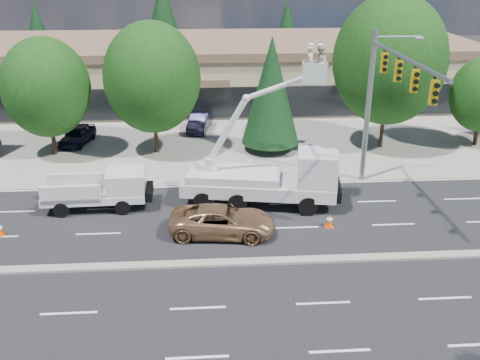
{
  "coord_description": "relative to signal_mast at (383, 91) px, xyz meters",
  "views": [
    {
      "loc": [
        0.52,
        -20.65,
        12.87
      ],
      "look_at": [
        2.14,
        3.95,
        2.4
      ],
      "focal_mm": 40.0,
      "sensor_mm": 36.0,
      "label": 1
    }
  ],
  "objects": [
    {
      "name": "signal_mast",
      "position": [
        0.0,
        0.0,
        0.0
      ],
      "size": [
        2.76,
        10.16,
        9.0
      ],
      "color": "gray",
      "rests_on": "ground"
    },
    {
      "name": "tree_front_e",
      "position": [
        -5.03,
        7.96,
        -1.8
      ],
      "size": [
        4.02,
        4.02,
        7.93
      ],
      "color": "#332114",
      "rests_on": "ground"
    },
    {
      "name": "strip_mall",
      "position": [
        -10.03,
        22.93,
        -3.23
      ],
      "size": [
        50.4,
        15.4,
        5.5
      ],
      "color": "tan",
      "rests_on": "ground"
    },
    {
      "name": "tree_front_f",
      "position": [
        2.97,
        7.96,
        0.16
      ],
      "size": [
        7.65,
        7.65,
        10.62
      ],
      "color": "#332114",
      "rests_on": "ground"
    },
    {
      "name": "traffic_cone_b",
      "position": [
        -10.94,
        -2.77,
        -5.72
      ],
      "size": [
        0.4,
        0.4,
        0.7
      ],
      "color": "#FF4908",
      "rests_on": "ground"
    },
    {
      "name": "ground",
      "position": [
        -10.03,
        -7.04,
        -6.06
      ],
      "size": [
        140.0,
        140.0,
        0.0
      ],
      "primitive_type": "plane",
      "color": "black",
      "rests_on": "ground"
    },
    {
      "name": "tree_back_d",
      "position": [
        11.97,
        34.96,
        -0.25
      ],
      "size": [
        5.49,
        5.49,
        10.82
      ],
      "color": "#332114",
      "rests_on": "ground"
    },
    {
      "name": "tree_back_b",
      "position": [
        -14.03,
        34.96,
        -0.29
      ],
      "size": [
        5.45,
        5.45,
        10.75
      ],
      "color": "#332114",
      "rests_on": "ground"
    },
    {
      "name": "parked_car_west",
      "position": [
        -18.93,
        10.14,
        -5.38
      ],
      "size": [
        2.4,
        4.21,
        1.35
      ],
      "primitive_type": "imported",
      "rotation": [
        0.0,
        0.0,
        -0.21
      ],
      "color": "black",
      "rests_on": "ground"
    },
    {
      "name": "tree_back_c",
      "position": [
        -0.03,
        34.96,
        -1.66
      ],
      "size": [
        4.16,
        4.16,
        8.2
      ],
      "color": "#332114",
      "rests_on": "ground"
    },
    {
      "name": "tree_front_d",
      "position": [
        -13.03,
        7.96,
        -0.8
      ],
      "size": [
        6.47,
        6.47,
        8.98
      ],
      "color": "#332114",
      "rests_on": "ground"
    },
    {
      "name": "concrete_apron",
      "position": [
        -10.03,
        12.96,
        -6.05
      ],
      "size": [
        140.0,
        22.0,
        0.01
      ],
      "primitive_type": "cube",
      "color": "gray",
      "rests_on": "ground"
    },
    {
      "name": "traffic_cone_c",
      "position": [
        -9.9,
        -3.56,
        -5.72
      ],
      "size": [
        0.4,
        0.4,
        0.7
      ],
      "color": "#FF4908",
      "rests_on": "ground"
    },
    {
      "name": "parked_car_east",
      "position": [
        -10.03,
        12.82,
        -5.38
      ],
      "size": [
        2.13,
        4.29,
        1.35
      ],
      "primitive_type": "imported",
      "rotation": [
        0.0,
        0.0,
        -0.18
      ],
      "color": "black",
      "rests_on": "ground"
    },
    {
      "name": "utility_pickup",
      "position": [
        -15.23,
        -0.83,
        -5.19
      ],
      "size": [
        5.54,
        2.31,
        2.1
      ],
      "rotation": [
        0.0,
        0.0,
        0.03
      ],
      "color": "silver",
      "rests_on": "ground"
    },
    {
      "name": "traffic_cone_d",
      "position": [
        -3.37,
        -3.84,
        -5.72
      ],
      "size": [
        0.4,
        0.4,
        0.7
      ],
      "color": "#FF4908",
      "rests_on": "ground"
    },
    {
      "name": "road_median",
      "position": [
        -10.03,
        -7.04,
        -6.0
      ],
      "size": [
        120.0,
        0.55,
        0.12
      ],
      "primitive_type": "cube",
      "color": "gray",
      "rests_on": "ground"
    },
    {
      "name": "tree_front_c",
      "position": [
        -20.03,
        7.96,
        -1.36
      ],
      "size": [
        5.79,
        5.79,
        8.03
      ],
      "color": "#332114",
      "rests_on": "ground"
    },
    {
      "name": "tree_back_a",
      "position": [
        -28.03,
        34.96,
        -1.69
      ],
      "size": [
        4.13,
        4.13,
        8.15
      ],
      "color": "#332114",
      "rests_on": "ground"
    },
    {
      "name": "bucket_truck",
      "position": [
        -5.9,
        -0.99,
        -4.14
      ],
      "size": [
        8.69,
        3.91,
        8.83
      ],
      "rotation": [
        0.0,
        0.0,
        -0.17
      ],
      "color": "silver",
      "rests_on": "ground"
    },
    {
      "name": "minivan",
      "position": [
        -8.84,
        -4.24,
        -5.34
      ],
      "size": [
        5.42,
        2.97,
        1.44
      ],
      "primitive_type": "imported",
      "rotation": [
        0.0,
        0.0,
        1.45
      ],
      "color": "#A3764F",
      "rests_on": "ground"
    }
  ]
}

